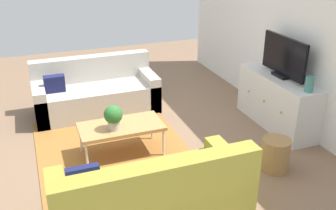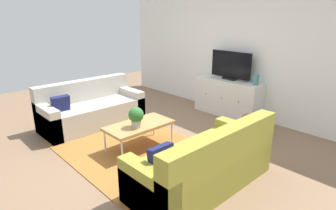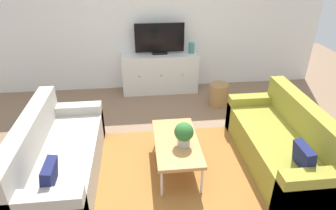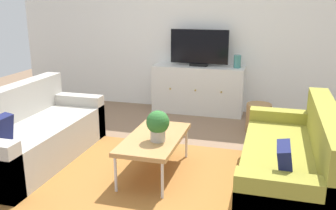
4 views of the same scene
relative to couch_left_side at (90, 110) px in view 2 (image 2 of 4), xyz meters
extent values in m
plane|color=#84664C|center=(1.43, 0.10, -0.28)|extent=(10.00, 10.00, 0.00)
cube|color=white|center=(1.43, 2.65, 1.07)|extent=(6.40, 0.12, 2.70)
cube|color=#9E662D|center=(1.43, -0.05, -0.28)|extent=(2.50, 1.90, 0.01)
cube|color=#B2ADA3|center=(0.08, 0.00, -0.06)|extent=(0.82, 1.88, 0.44)
cube|color=#B2ADA3|center=(-0.23, 0.00, 0.13)|extent=(0.20, 1.88, 0.83)
cube|color=#B2ADA3|center=(0.08, 0.85, 0.00)|extent=(0.82, 0.18, 0.57)
cube|color=#B2ADA3|center=(0.08, -0.84, 0.00)|extent=(0.82, 0.18, 0.57)
cube|color=#191E4C|center=(0.13, -0.60, 0.28)|extent=(0.15, 0.30, 0.31)
cube|color=olive|center=(2.78, 0.00, -0.06)|extent=(0.82, 1.88, 0.44)
cube|color=olive|center=(3.09, 0.00, 0.13)|extent=(0.20, 1.88, 0.83)
cube|color=olive|center=(2.78, 0.85, 0.00)|extent=(0.82, 0.18, 0.57)
cube|color=olive|center=(2.78, -0.84, 0.00)|extent=(0.82, 0.18, 0.57)
cube|color=#191E4C|center=(2.73, -0.60, 0.28)|extent=(0.15, 0.30, 0.31)
cube|color=#B7844C|center=(1.47, 0.05, 0.11)|extent=(0.54, 1.04, 0.04)
cylinder|color=silver|center=(1.24, -0.43, -0.10)|extent=(0.03, 0.03, 0.37)
cylinder|color=silver|center=(1.70, -0.43, -0.10)|extent=(0.03, 0.03, 0.37)
cylinder|color=silver|center=(1.24, 0.53, -0.10)|extent=(0.03, 0.03, 0.37)
cylinder|color=silver|center=(1.70, 0.53, -0.10)|extent=(0.03, 0.03, 0.37)
cylinder|color=#B7B2A8|center=(1.54, -0.05, 0.18)|extent=(0.15, 0.15, 0.11)
sphere|color=#2D6B2D|center=(1.54, -0.05, 0.33)|extent=(0.23, 0.23, 0.23)
cube|color=silver|center=(1.46, 2.37, 0.09)|extent=(1.44, 0.44, 0.76)
sphere|color=#B79338|center=(1.06, 2.14, 0.13)|extent=(0.03, 0.03, 0.03)
sphere|color=#B79338|center=(1.46, 2.14, 0.13)|extent=(0.03, 0.03, 0.03)
sphere|color=#B79338|center=(1.86, 2.14, 0.13)|extent=(0.03, 0.03, 0.03)
cube|color=black|center=(1.46, 2.39, 0.49)|extent=(0.28, 0.16, 0.04)
cube|color=black|center=(1.46, 2.39, 0.78)|extent=(0.91, 0.04, 0.53)
cylinder|color=teal|center=(2.06, 2.37, 0.57)|extent=(0.11, 0.11, 0.20)
cylinder|color=#9E7547|center=(2.45, 1.68, -0.09)|extent=(0.34, 0.34, 0.40)
camera|label=1|loc=(5.69, -0.91, 2.33)|focal=41.25mm
camera|label=2|loc=(4.74, -2.38, 1.75)|focal=30.19mm
camera|label=3|loc=(1.05, -2.86, 2.23)|focal=31.05mm
camera|label=4|loc=(2.58, -3.37, 1.49)|focal=39.90mm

